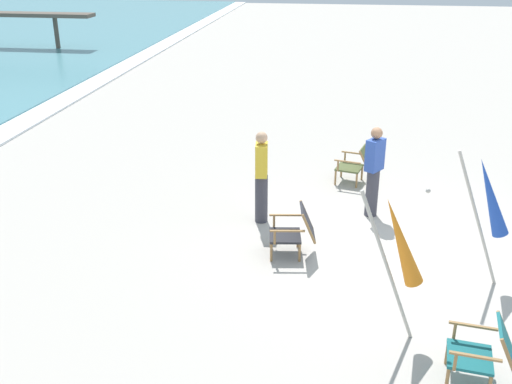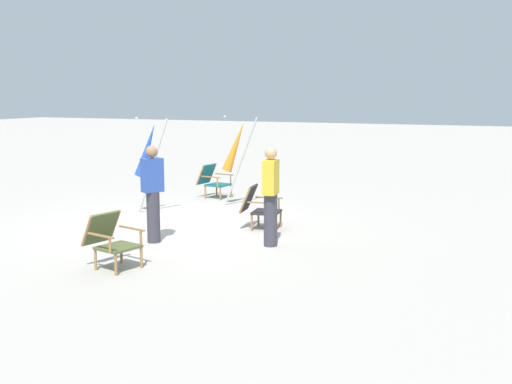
{
  "view_description": "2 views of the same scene",
  "coord_description": "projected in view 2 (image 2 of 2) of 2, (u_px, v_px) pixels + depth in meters",
  "views": [
    {
      "loc": [
        -8.76,
        0.88,
        4.54
      ],
      "look_at": [
        0.18,
        2.2,
        0.74
      ],
      "focal_mm": 42.0,
      "sensor_mm": 36.0,
      "label": 1
    },
    {
      "loc": [
        9.51,
        5.71,
        2.47
      ],
      "look_at": [
        -0.35,
        1.5,
        0.71
      ],
      "focal_mm": 42.0,
      "sensor_mm": 36.0,
      "label": 2
    }
  ],
  "objects": [
    {
      "name": "beach_chair_front_left",
      "position": [
        110.0,
        238.0,
        8.56
      ],
      "size": [
        0.73,
        0.86,
        0.79
      ],
      "color": "#515B33",
      "rests_on": "ground"
    },
    {
      "name": "person_near_chairs",
      "position": [
        271.0,
        196.0,
        9.7
      ],
      "size": [
        0.36,
        0.23,
        1.63
      ],
      "color": "#383842",
      "rests_on": "ground"
    },
    {
      "name": "beach_chair_back_right",
      "position": [
        258.0,
        206.0,
        11.03
      ],
      "size": [
        0.66,
        0.78,
        0.81
      ],
      "color": "#28282D",
      "rests_on": "ground"
    },
    {
      "name": "umbrella_furled_orange",
      "position": [
        236.0,
        147.0,
        13.18
      ],
      "size": [
        0.3,
        0.84,
        2.0
      ],
      "color": "#B7B2A8",
      "rests_on": "ground"
    },
    {
      "name": "ground_plane",
      "position": [
        175.0,
        227.0,
        11.24
      ],
      "size": [
        80.0,
        80.0,
        0.0
      ],
      "primitive_type": "plane",
      "color": "#B2AAA0"
    },
    {
      "name": "beach_chair_mid_center",
      "position": [
        213.0,
        180.0,
        14.34
      ],
      "size": [
        0.67,
        0.79,
        0.8
      ],
      "color": "#196066",
      "rests_on": "ground"
    },
    {
      "name": "umbrella_furled_blue",
      "position": [
        147.0,
        151.0,
        12.32
      ],
      "size": [
        0.23,
        0.82,
        2.0
      ],
      "color": "#B7B2A8",
      "rests_on": "ground"
    },
    {
      "name": "person_by_waterline",
      "position": [
        153.0,
        193.0,
        9.94
      ],
      "size": [
        0.39,
        0.36,
        1.63
      ],
      "color": "#383842",
      "rests_on": "ground"
    }
  ]
}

